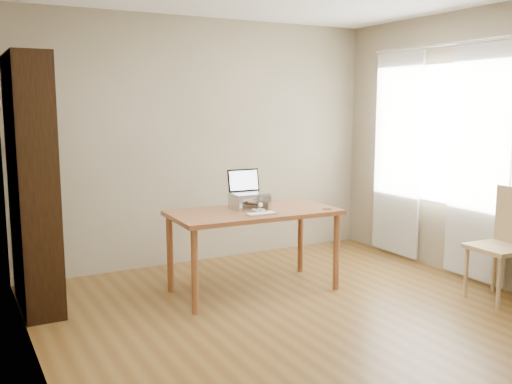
# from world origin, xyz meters

# --- Properties ---
(room) EXTENTS (4.04, 4.54, 2.64)m
(room) POSITION_xyz_m (0.03, 0.01, 1.30)
(room) COLOR brown
(room) RESTS_ON ground
(bookshelf) EXTENTS (0.30, 0.90, 2.10)m
(bookshelf) POSITION_xyz_m (-1.83, 1.55, 1.05)
(bookshelf) COLOR black
(bookshelf) RESTS_ON ground
(curtains) EXTENTS (0.03, 1.90, 2.25)m
(curtains) POSITION_xyz_m (1.92, 0.80, 1.17)
(curtains) COLOR white
(curtains) RESTS_ON ground
(desk) EXTENTS (1.53, 0.80, 0.75)m
(desk) POSITION_xyz_m (-0.04, 1.05, 0.66)
(desk) COLOR brown
(desk) RESTS_ON ground
(laptop_stand) EXTENTS (0.32, 0.25, 0.13)m
(laptop_stand) POSITION_xyz_m (-0.04, 1.13, 0.83)
(laptop_stand) COLOR silver
(laptop_stand) RESTS_ON desk
(laptop) EXTENTS (0.32, 0.27, 0.22)m
(laptop) POSITION_xyz_m (-0.04, 1.18, 0.94)
(laptop) COLOR silver
(laptop) RESTS_ON laptop_stand
(keyboard) EXTENTS (0.27, 0.12, 0.02)m
(keyboard) POSITION_xyz_m (-0.09, 0.83, 0.76)
(keyboard) COLOR silver
(keyboard) RESTS_ON desk
(coaster) EXTENTS (0.09, 0.09, 0.01)m
(coaster) POSITION_xyz_m (0.58, 0.78, 0.75)
(coaster) COLOR #51361B
(coaster) RESTS_ON desk
(cat) EXTENTS (0.24, 0.47, 0.14)m
(cat) POSITION_xyz_m (-0.05, 1.16, 0.81)
(cat) COLOR #494339
(cat) RESTS_ON desk
(chair) EXTENTS (0.45, 0.45, 0.98)m
(chair) POSITION_xyz_m (1.78, -0.19, 0.53)
(chair) COLOR #A18457
(chair) RESTS_ON ground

